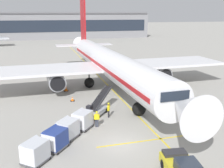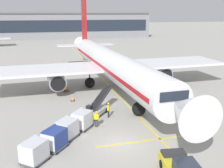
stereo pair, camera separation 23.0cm
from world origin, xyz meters
name	(u,v)px [view 2 (the right image)]	position (x,y,z in m)	size (l,w,h in m)	color
ground_plane	(121,145)	(0.00, 0.00, 0.00)	(600.00, 600.00, 0.00)	#9E9B93
parked_airplane	(109,63)	(3.69, 18.41, 3.99)	(37.75, 48.12, 16.23)	white
belt_loader	(97,108)	(-0.55, 7.81, 0.83)	(4.40, 4.99, 2.73)	#A3A8B2
baggage_cart_lead	(82,119)	(-2.82, 4.41, 1.00)	(2.51, 2.60, 1.91)	#515156
baggage_cart_second	(67,128)	(-4.54, 2.58, 1.00)	(2.51, 2.60, 1.91)	#515156
baggage_cart_third	(54,138)	(-5.80, 0.78, 1.00)	(2.51, 2.60, 1.91)	#515156
baggage_cart_fourth	(34,151)	(-7.47, -1.02, 1.00)	(2.51, 2.60, 1.91)	#515156
ground_crew_by_loader	(108,109)	(0.54, 6.58, 1.00)	(0.38, 0.53, 1.74)	black
ground_crew_by_carts	(96,118)	(-1.31, 4.33, 1.00)	(0.55, 0.33, 1.74)	#333847
safety_cone_engine_keepout	(73,99)	(-2.71, 13.43, 0.30)	(0.54, 0.54, 0.62)	black
safety_cone_wingtip	(67,89)	(-3.05, 18.40, 0.37)	(0.68, 0.68, 0.76)	black
apron_guidance_line_lead_in	(112,89)	(3.91, 17.54, 0.00)	(0.20, 110.00, 0.01)	yellow
apron_guidance_line_stop_bar	(158,139)	(3.72, 0.08, 0.00)	(12.00, 0.20, 0.01)	yellow
terminal_building	(20,25)	(-14.99, 110.27, 5.93)	(119.24, 21.02, 11.97)	gray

